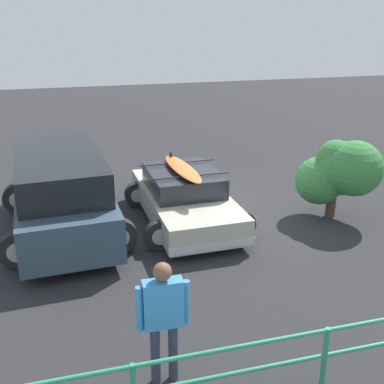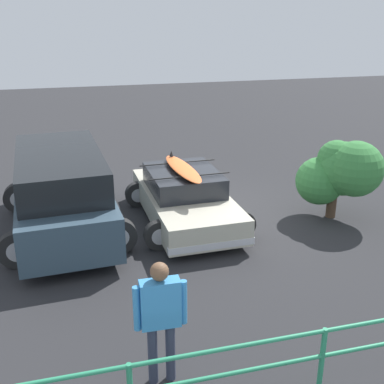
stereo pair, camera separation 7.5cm
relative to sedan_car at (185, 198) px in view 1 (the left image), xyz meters
The scene contains 6 objects.
ground_plane 1.03m from the sedan_car, 156.06° to the right, with size 44.00×44.00×0.02m, color #28282B.
sedan_car is the anchor object (origin of this frame).
suv_car 2.77m from the sedan_car, ahead, with size 2.84×5.01×1.83m.
person_bystander 5.27m from the sedan_car, 72.73° to the left, with size 0.69×0.24×1.78m.
railing_fence 5.69m from the sedan_car, 94.11° to the left, with size 9.94×0.12×0.92m.
bush_near_left 3.64m from the sedan_car, 167.61° to the left, with size 1.80×1.68×1.93m.
Camera 1 is at (3.32, 10.42, 4.65)m, focal length 45.00 mm.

